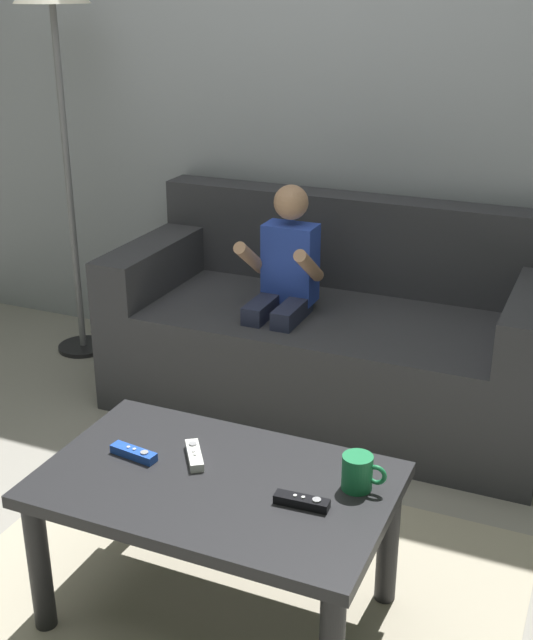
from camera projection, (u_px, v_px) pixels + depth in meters
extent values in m
plane|color=#9E998E|center=(133.00, 568.00, 2.51)|extent=(8.66, 8.66, 0.00)
cube|color=#999EA8|center=(328.00, 85.00, 3.45)|extent=(4.33, 0.05, 2.50)
cube|color=#38383D|center=(329.00, 359.00, 3.39)|extent=(1.75, 0.80, 0.44)
cube|color=#38383D|center=(357.00, 241.00, 3.50)|extent=(1.75, 0.16, 0.39)
cube|color=#38383D|center=(159.00, 262.00, 3.56)|extent=(0.18, 0.80, 0.20)
cylinder|color=#282D47|center=(250.00, 379.00, 3.22)|extent=(0.07, 0.07, 0.44)
cylinder|color=#282D47|center=(279.00, 385.00, 3.17)|extent=(0.07, 0.07, 0.44)
cube|color=#282D47|center=(263.00, 308.00, 3.23)|extent=(0.08, 0.26, 0.08)
cube|color=#282D47|center=(292.00, 313.00, 3.19)|extent=(0.08, 0.26, 0.08)
cube|color=blue|center=(290.00, 263.00, 3.26)|extent=(0.21, 0.12, 0.31)
cylinder|color=tan|center=(250.00, 258.00, 3.19)|extent=(0.05, 0.23, 0.18)
cylinder|color=tan|center=(309.00, 266.00, 3.11)|extent=(0.05, 0.23, 0.18)
sphere|color=tan|center=(291.00, 202.00, 3.17)|extent=(0.13, 0.13, 0.13)
cube|color=#232326|center=(216.00, 484.00, 2.18)|extent=(0.93, 0.58, 0.04)
cylinder|color=#232326|center=(39.00, 566.00, 2.21)|extent=(0.06, 0.06, 0.40)
cylinder|color=#232326|center=(135.00, 476.00, 2.62)|extent=(0.06, 0.06, 0.40)
cylinder|color=#232326|center=(388.00, 540.00, 2.31)|extent=(0.06, 0.06, 0.40)
cube|color=#BCB299|center=(219.00, 610.00, 2.34)|extent=(1.60, 1.41, 0.01)
cube|color=blue|center=(134.00, 453.00, 2.27)|extent=(0.14, 0.05, 0.02)
cylinder|color=#99999E|center=(144.00, 452.00, 2.25)|extent=(0.02, 0.02, 0.00)
cylinder|color=silver|center=(134.00, 449.00, 2.26)|extent=(0.01, 0.01, 0.00)
cylinder|color=silver|center=(128.00, 447.00, 2.27)|extent=(0.01, 0.01, 0.00)
cube|color=black|center=(302.00, 501.00, 2.06)|extent=(0.14, 0.04, 0.02)
cylinder|color=#99999E|center=(317.00, 500.00, 2.04)|extent=(0.02, 0.02, 0.00)
cylinder|color=silver|center=(303.00, 497.00, 2.05)|extent=(0.01, 0.01, 0.00)
cylinder|color=silver|center=(295.00, 496.00, 2.06)|extent=(0.01, 0.01, 0.00)
cube|color=white|center=(194.00, 455.00, 2.26)|extent=(0.11, 0.14, 0.02)
cylinder|color=#99999E|center=(193.00, 444.00, 2.29)|extent=(0.02, 0.02, 0.00)
cylinder|color=silver|center=(194.00, 450.00, 2.26)|extent=(0.01, 0.01, 0.00)
cylinder|color=silver|center=(195.00, 454.00, 2.24)|extent=(0.01, 0.01, 0.00)
cylinder|color=#1E7F47|center=(357.00, 472.00, 2.12)|extent=(0.08, 0.08, 0.09)
torus|color=#1E7F47|center=(376.00, 475.00, 2.10)|extent=(0.06, 0.01, 0.06)
cylinder|color=black|center=(84.00, 347.00, 4.02)|extent=(0.24, 0.24, 0.02)
cylinder|color=slate|center=(69.00, 187.00, 3.72)|extent=(0.03, 0.03, 1.55)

